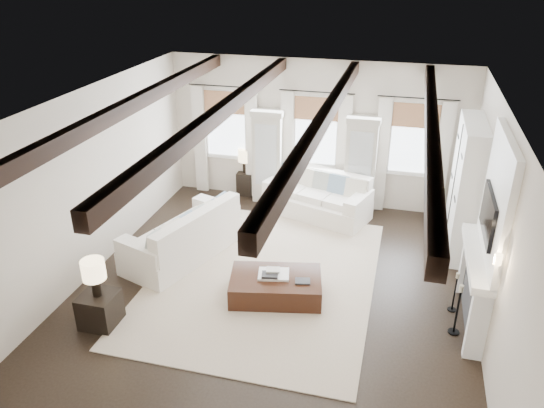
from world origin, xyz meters
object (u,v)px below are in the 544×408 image
(sofa_left, at_px, (185,238))
(side_table_front, at_px, (100,309))
(side_table_back, at_px, (246,183))
(sofa_back, at_px, (318,198))
(ottoman, at_px, (276,287))

(sofa_left, height_order, side_table_front, sofa_left)
(sofa_left, bearing_deg, side_table_back, 85.60)
(sofa_back, relative_size, side_table_front, 4.54)
(sofa_back, distance_m, side_table_back, 1.94)
(sofa_back, relative_size, ottoman, 1.63)
(side_table_back, bearing_deg, sofa_left, -94.40)
(sofa_left, relative_size, side_table_front, 4.76)
(ottoman, bearing_deg, sofa_left, 145.58)
(sofa_left, xyz_separation_m, side_table_back, (0.23, 3.03, -0.13))
(sofa_back, xyz_separation_m, sofa_left, (-2.07, -2.41, 0.02))
(ottoman, distance_m, side_table_back, 4.20)
(sofa_left, xyz_separation_m, ottoman, (1.94, -0.81, -0.21))
(side_table_front, relative_size, side_table_back, 0.97)
(sofa_back, height_order, ottoman, sofa_back)
(sofa_left, bearing_deg, side_table_front, -102.48)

